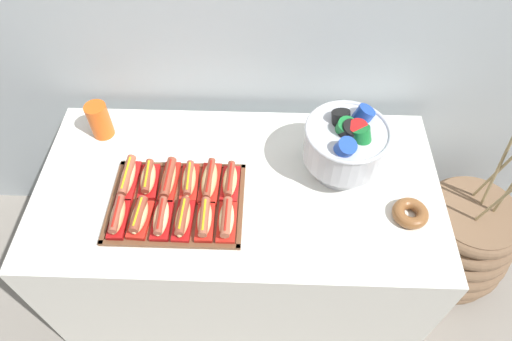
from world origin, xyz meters
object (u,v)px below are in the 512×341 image
object	(u,v)px
hot_dog_9	(189,180)
punch_bowl	(346,143)
hot_dog_5	(227,219)
hot_dog_8	(169,179)
hot_dog_1	(139,217)
cup_stack	(100,120)
hot_dog_10	(210,181)
hot_dog_7	(148,179)
buffet_table	(241,235)
donut	(410,213)
floor_vase	(457,239)
hot_dog_11	(230,181)
hot_dog_2	(161,218)
hot_dog_4	(205,219)
serving_tray	(177,203)
hot_dog_3	(183,218)
hot_dog_0	(118,216)
hot_dog_6	(128,178)

from	to	relation	value
hot_dog_9	punch_bowl	world-z (taller)	punch_bowl
hot_dog_5	hot_dog_9	xyz separation A→B (m)	(-0.15, 0.17, -0.00)
hot_dog_8	hot_dog_9	bearing A→B (deg)	-0.18
hot_dog_1	cup_stack	size ratio (longest dim) A/B	1.04
hot_dog_10	hot_dog_7	bearing A→B (deg)	179.82
hot_dog_8	buffet_table	bearing A→B (deg)	2.20
donut	floor_vase	bearing A→B (deg)	28.92
hot_dog_7	cup_stack	xyz separation A→B (m)	(-0.23, 0.25, 0.04)
hot_dog_8	hot_dog_11	xyz separation A→B (m)	(0.22, -0.00, -0.00)
hot_dog_2	hot_dog_7	bearing A→B (deg)	114.26
punch_bowl	hot_dog_7	bearing A→B (deg)	-172.07
hot_dog_8	hot_dog_10	size ratio (longest dim) A/B	1.00
hot_dog_4	serving_tray	bearing A→B (deg)	143.57
hot_dog_7	hot_dog_11	size ratio (longest dim) A/B	0.98
serving_tray	punch_bowl	bearing A→B (deg)	16.85
hot_dog_3	hot_dog_9	world-z (taller)	hot_dog_3
hot_dog_0	hot_dog_1	world-z (taller)	hot_dog_1
buffet_table	hot_dog_11	xyz separation A→B (m)	(-0.03, -0.01, 0.40)
buffet_table	hot_dog_0	xyz separation A→B (m)	(-0.40, -0.17, 0.41)
hot_dog_9	punch_bowl	bearing A→B (deg)	10.04
hot_dog_3	hot_dog_9	distance (m)	0.17
punch_bowl	cup_stack	size ratio (longest dim) A/B	2.03
serving_tray	hot_dog_7	size ratio (longest dim) A/B	3.03
hot_dog_5	hot_dog_7	bearing A→B (deg)	151.01
hot_dog_8	hot_dog_10	distance (m)	0.15
hot_dog_1	hot_dog_4	bearing A→B (deg)	-0.18
hot_dog_9	cup_stack	xyz separation A→B (m)	(-0.38, 0.25, 0.04)
hot_dog_0	hot_dog_5	world-z (taller)	hot_dog_5
hot_dog_6	cup_stack	size ratio (longest dim) A/B	1.21
floor_vase	hot_dog_5	size ratio (longest dim) A/B	6.44
hot_dog_6	hot_dog_10	bearing A→B (deg)	-0.18
hot_dog_4	hot_dog_8	xyz separation A→B (m)	(-0.15, 0.17, 0.00)
buffet_table	cup_stack	world-z (taller)	cup_stack
hot_dog_8	donut	bearing A→B (deg)	-7.24
floor_vase	punch_bowl	xyz separation A→B (m)	(-0.64, -0.02, 0.69)
hot_dog_5	hot_dog_10	xyz separation A→B (m)	(-0.07, 0.17, -0.00)
hot_dog_0	hot_dog_2	world-z (taller)	hot_dog_0
hot_dog_6	hot_dog_7	size ratio (longest dim) A/B	1.14
floor_vase	donut	xyz separation A→B (m)	(-0.42, -0.23, 0.56)
hot_dog_5	cup_stack	size ratio (longest dim) A/B	1.07
floor_vase	hot_dog_10	distance (m)	1.27
hot_dog_7	cup_stack	bearing A→B (deg)	132.59
hot_dog_7	hot_dog_9	world-z (taller)	hot_dog_7
hot_dog_6	hot_dog_9	size ratio (longest dim) A/B	1.08
hot_dog_6	punch_bowl	bearing A→B (deg)	7.17
hot_dog_9	hot_dog_10	world-z (taller)	hot_dog_10
hot_dog_9	cup_stack	world-z (taller)	cup_stack
hot_dog_0	donut	world-z (taller)	hot_dog_0
hot_dog_0	hot_dog_10	bearing A→B (deg)	28.63
floor_vase	hot_dog_3	world-z (taller)	floor_vase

